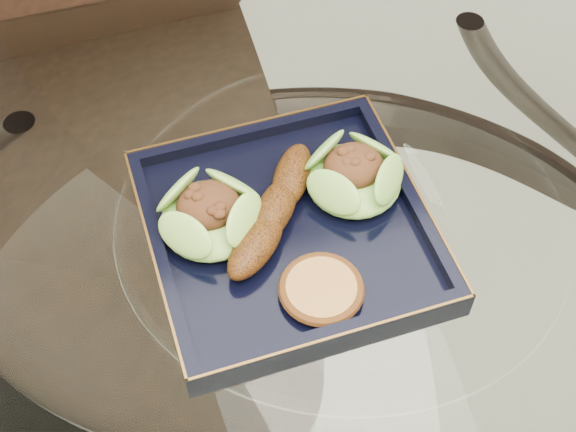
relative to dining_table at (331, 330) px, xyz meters
name	(u,v)px	position (x,y,z in m)	size (l,w,h in m)	color
dining_table	(331,330)	(0.00, 0.00, 0.00)	(1.13, 1.13, 0.77)	white
dining_chair	(158,177)	(-0.14, 0.36, -0.08)	(0.40, 0.40, 0.92)	black
navy_plate	(288,234)	(-0.04, 0.03, 0.17)	(0.27, 0.27, 0.02)	black
lettuce_wrap_left	(210,216)	(-0.11, 0.05, 0.20)	(0.10, 0.10, 0.04)	#5E9B2D
lettuce_wrap_right	(354,177)	(0.04, 0.06, 0.20)	(0.10, 0.10, 0.03)	#5FA730
roasted_plantain	(274,210)	(-0.05, 0.04, 0.20)	(0.17, 0.04, 0.03)	#5D2E09
crumb_patty	(321,290)	(-0.04, -0.05, 0.19)	(0.07, 0.07, 0.01)	#CB8643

